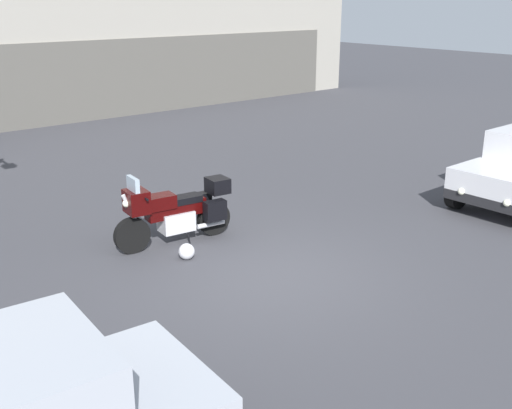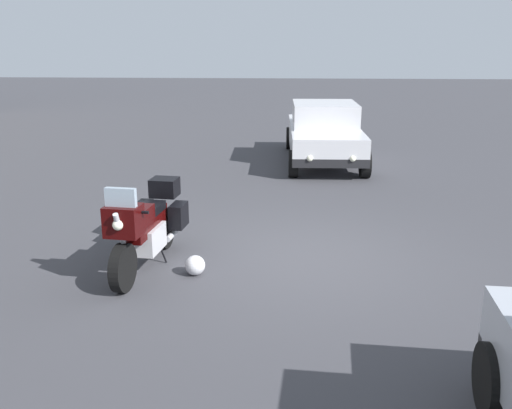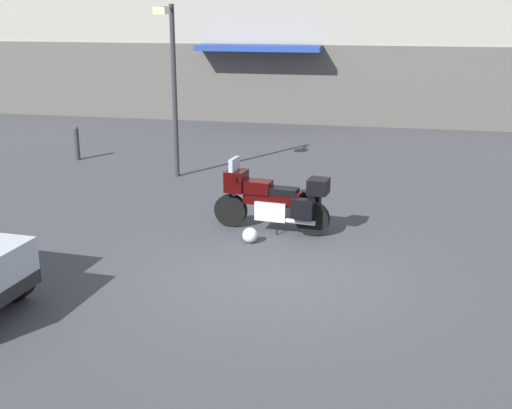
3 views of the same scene
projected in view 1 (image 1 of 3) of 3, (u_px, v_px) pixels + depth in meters
name	position (u px, v px, depth m)	size (l,w,h in m)	color
ground_plane	(270.00, 275.00, 9.94)	(80.00, 80.00, 0.00)	#38383D
motorcycle	(176.00, 210.00, 11.05)	(2.26, 0.87, 1.36)	black
helmet	(187.00, 251.00, 10.50)	(0.28, 0.28, 0.28)	silver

